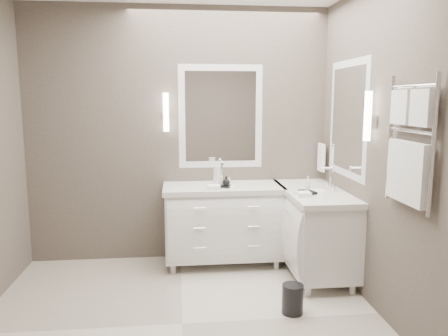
{
  "coord_description": "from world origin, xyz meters",
  "views": [
    {
      "loc": [
        -0.01,
        -3.19,
        1.73
      ],
      "look_at": [
        0.4,
        0.7,
        1.12
      ],
      "focal_mm": 35.0,
      "sensor_mm": 36.0,
      "label": 1
    }
  ],
  "objects": [
    {
      "name": "floor",
      "position": [
        0.0,
        0.0,
        -0.01
      ],
      "size": [
        3.2,
        3.0,
        0.01
      ],
      "primitive_type": "cube",
      "color": "beige",
      "rests_on": "ground"
    },
    {
      "name": "wall_back",
      "position": [
        0.0,
        1.5,
        1.35
      ],
      "size": [
        3.2,
        0.01,
        2.7
      ],
      "primitive_type": "cube",
      "color": "#514841",
      "rests_on": "floor"
    },
    {
      "name": "wall_front",
      "position": [
        0.0,
        -1.5,
        1.35
      ],
      "size": [
        3.2,
        0.01,
        2.7
      ],
      "primitive_type": "cube",
      "color": "#514841",
      "rests_on": "floor"
    },
    {
      "name": "wall_right",
      "position": [
        1.6,
        0.0,
        1.35
      ],
      "size": [
        0.01,
        3.0,
        2.7
      ],
      "primitive_type": "cube",
      "color": "#514841",
      "rests_on": "floor"
    },
    {
      "name": "vanity_back",
      "position": [
        0.45,
        1.23,
        0.49
      ],
      "size": [
        1.24,
        0.59,
        0.97
      ],
      "color": "white",
      "rests_on": "floor"
    },
    {
      "name": "vanity_right",
      "position": [
        1.33,
        0.9,
        0.49
      ],
      "size": [
        0.59,
        1.24,
        0.97
      ],
      "color": "white",
      "rests_on": "floor"
    },
    {
      "name": "mirror_back",
      "position": [
        0.45,
        1.49,
        1.55
      ],
      "size": [
        0.9,
        0.02,
        1.1
      ],
      "color": "white",
      "rests_on": "wall_back"
    },
    {
      "name": "mirror_right",
      "position": [
        1.59,
        0.8,
        1.55
      ],
      "size": [
        0.02,
        0.9,
        1.1
      ],
      "color": "white",
      "rests_on": "wall_right"
    },
    {
      "name": "sconce_back",
      "position": [
        -0.13,
        1.43,
        1.59
      ],
      "size": [
        0.06,
        0.06,
        0.4
      ],
      "color": "white",
      "rests_on": "wall_back"
    },
    {
      "name": "sconce_right",
      "position": [
        1.53,
        0.22,
        1.59
      ],
      "size": [
        0.06,
        0.06,
        0.4
      ],
      "color": "white",
      "rests_on": "wall_right"
    },
    {
      "name": "towel_bar_corner",
      "position": [
        1.54,
        1.36,
        1.12
      ],
      "size": [
        0.03,
        0.22,
        0.3
      ],
      "color": "white",
      "rests_on": "wall_right"
    },
    {
      "name": "towel_ladder",
      "position": [
        1.55,
        -0.4,
        1.39
      ],
      "size": [
        0.06,
        0.58,
        0.9
      ],
      "color": "white",
      "rests_on": "wall_right"
    },
    {
      "name": "waste_bin",
      "position": [
        0.9,
        0.08,
        0.12
      ],
      "size": [
        0.21,
        0.21,
        0.24
      ],
      "primitive_type": "cylinder",
      "rotation": [
        0.0,
        0.0,
        -0.24
      ],
      "color": "black",
      "rests_on": "floor"
    },
    {
      "name": "amenity_tray_back",
      "position": [
        0.44,
        1.14,
        0.86
      ],
      "size": [
        0.17,
        0.15,
        0.02
      ],
      "primitive_type": "cube",
      "rotation": [
        0.0,
        0.0,
        -0.33
      ],
      "color": "black",
      "rests_on": "vanity_back"
    },
    {
      "name": "amenity_tray_right",
      "position": [
        1.21,
        0.76,
        0.86
      ],
      "size": [
        0.16,
        0.19,
        0.02
      ],
      "primitive_type": "cube",
      "rotation": [
        0.0,
        0.0,
        0.23
      ],
      "color": "black",
      "rests_on": "vanity_right"
    },
    {
      "name": "water_bottle",
      "position": [
        0.38,
        1.15,
        0.96
      ],
      "size": [
        0.09,
        0.09,
        0.21
      ],
      "primitive_type": "cylinder",
      "rotation": [
        0.0,
        0.0,
        0.2
      ],
      "color": "silver",
      "rests_on": "vanity_back"
    },
    {
      "name": "soap_bottle_a",
      "position": [
        0.41,
        1.16,
        0.94
      ],
      "size": [
        0.06,
        0.06,
        0.13
      ],
      "primitive_type": "imported",
      "rotation": [
        0.0,
        0.0,
        -0.02
      ],
      "color": "white",
      "rests_on": "amenity_tray_back"
    },
    {
      "name": "soap_bottle_b",
      "position": [
        0.47,
        1.11,
        0.92
      ],
      "size": [
        0.09,
        0.09,
        0.1
      ],
      "primitive_type": "imported",
      "rotation": [
        0.0,
        0.0,
        -0.22
      ],
      "color": "black",
      "rests_on": "amenity_tray_back"
    },
    {
      "name": "soap_bottle_c",
      "position": [
        1.21,
        0.76,
        0.95
      ],
      "size": [
        0.07,
        0.07,
        0.14
      ],
      "primitive_type": "imported",
      "rotation": [
        0.0,
        0.0,
        0.29
      ],
      "color": "white",
      "rests_on": "amenity_tray_right"
    }
  ]
}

